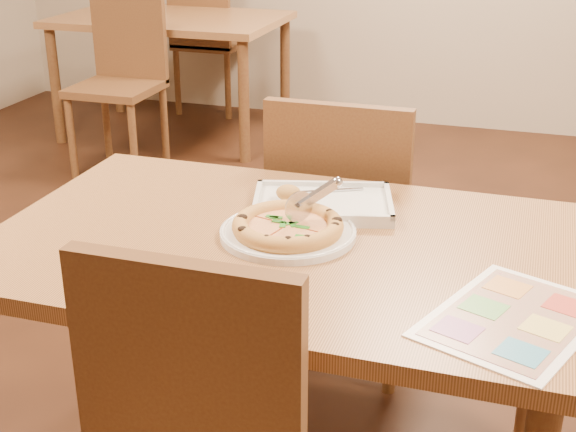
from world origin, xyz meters
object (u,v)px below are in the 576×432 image
(pizza, at_px, (288,226))
(plate, at_px, (288,233))
(dining_table, at_px, (280,272))
(bg_chair_near, at_px, (123,63))
(chair_far, at_px, (343,206))
(bg_chair_far, at_px, (205,28))
(appetizer_tray, at_px, (320,204))
(menu, at_px, (514,318))
(pizza_cutter, at_px, (312,198))
(bg_table, at_px, (171,31))

(pizza, bearing_deg, plate, 104.95)
(dining_table, bearing_deg, bg_chair_near, 126.05)
(chair_far, relative_size, bg_chair_far, 1.00)
(pizza, height_order, appetizer_tray, appetizer_tray)
(pizza, bearing_deg, menu, -23.34)
(dining_table, bearing_deg, bg_chair_far, 115.85)
(plate, bearing_deg, pizza_cutter, 42.93)
(dining_table, height_order, appetizer_tray, appetizer_tray)
(bg_chair_near, relative_size, menu, 1.30)
(appetizer_tray, bearing_deg, plate, -97.84)
(bg_chair_far, xyz_separation_m, appetizer_tray, (1.64, -3.11, 0.17))
(pizza, height_order, pizza_cutter, pizza_cutter)
(dining_table, relative_size, bg_chair_near, 2.77)
(bg_chair_far, bearing_deg, pizza, 116.13)
(appetizer_tray, relative_size, menu, 1.06)
(bg_table, bearing_deg, dining_table, -60.26)
(appetizer_tray, bearing_deg, dining_table, -101.27)
(pizza_cutter, bearing_deg, chair_far, 46.12)
(bg_chair_far, relative_size, pizza, 1.87)
(appetizer_tray, bearing_deg, bg_table, 122.18)
(dining_table, relative_size, menu, 3.60)
(appetizer_tray, bearing_deg, bg_chair_far, 117.82)
(plate, distance_m, menu, 0.56)
(dining_table, bearing_deg, pizza_cutter, 44.17)
(chair_far, height_order, menu, chair_far)
(bg_table, xyz_separation_m, pizza_cutter, (1.66, -2.74, 0.17))
(pizza, bearing_deg, appetizer_tray, 83.20)
(bg_table, bearing_deg, menu, -54.84)
(pizza_cutter, height_order, menu, pizza_cutter)
(chair_far, bearing_deg, pizza, 91.59)
(plate, bearing_deg, bg_chair_far, 116.16)
(pizza, distance_m, menu, 0.55)
(bg_table, distance_m, pizza_cutter, 3.21)
(chair_far, bearing_deg, pizza_cutter, 96.11)
(chair_far, height_order, bg_chair_far, same)
(pizza_cutter, distance_m, menu, 0.54)
(bg_chair_near, xyz_separation_m, plate, (1.61, -2.18, 0.16))
(dining_table, xyz_separation_m, bg_chair_near, (-1.60, 2.20, -0.07))
(bg_chair_far, bearing_deg, bg_chair_near, 90.00)
(bg_chair_near, bearing_deg, appetizer_tray, -50.71)
(plate, xyz_separation_m, appetizer_tray, (0.02, 0.18, 0.00))
(plate, distance_m, pizza_cutter, 0.10)
(chair_far, height_order, bg_chair_near, same)
(bg_table, distance_m, appetizer_tray, 3.08)
(bg_table, xyz_separation_m, bg_chair_near, (0.00, -0.60, -0.07))
(dining_table, xyz_separation_m, plate, (0.01, 0.02, 0.09))
(chair_far, xyz_separation_m, bg_chair_near, (-1.60, 1.60, 0.00))
(plate, relative_size, pizza, 1.22)
(menu, bearing_deg, dining_table, 157.98)
(dining_table, relative_size, bg_chair_far, 2.77)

